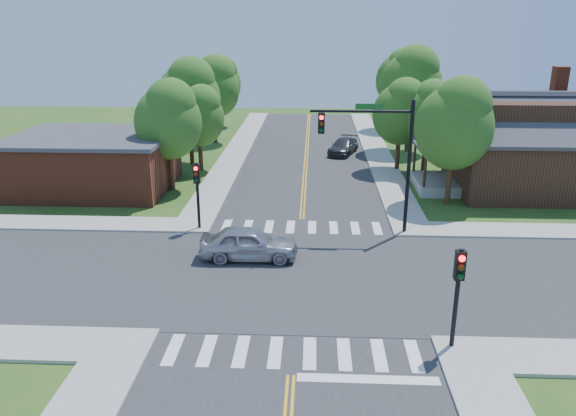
# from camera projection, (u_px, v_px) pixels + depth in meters

# --- Properties ---
(ground) EXTENTS (100.00, 100.00, 0.00)m
(ground) POSITION_uv_depth(u_px,v_px,m) (298.00, 276.00, 25.40)
(ground) COLOR #275219
(ground) RESTS_ON ground
(road_ns) EXTENTS (10.00, 90.00, 0.04)m
(road_ns) POSITION_uv_depth(u_px,v_px,m) (298.00, 276.00, 25.39)
(road_ns) COLOR #2D2D30
(road_ns) RESTS_ON ground
(road_ew) EXTENTS (90.00, 10.00, 0.04)m
(road_ew) POSITION_uv_depth(u_px,v_px,m) (298.00, 276.00, 25.39)
(road_ew) COLOR #2D2D30
(road_ew) RESTS_ON ground
(intersection_patch) EXTENTS (10.20, 10.20, 0.06)m
(intersection_patch) POSITION_uv_depth(u_px,v_px,m) (298.00, 276.00, 25.40)
(intersection_patch) COLOR #2D2D30
(intersection_patch) RESTS_ON ground
(sidewalk_ne) EXTENTS (40.00, 40.00, 0.14)m
(sidewalk_ne) POSITION_uv_depth(u_px,v_px,m) (528.00, 182.00, 39.63)
(sidewalk_ne) COLOR #9E9B93
(sidewalk_ne) RESTS_ON ground
(sidewalk_nw) EXTENTS (40.00, 40.00, 0.14)m
(sidewalk_nw) POSITION_uv_depth(u_px,v_px,m) (89.00, 177.00, 41.05)
(sidewalk_nw) COLOR #9E9B93
(sidewalk_nw) RESTS_ON ground
(crosswalk_north) EXTENTS (8.85, 2.00, 0.01)m
(crosswalk_north) POSITION_uv_depth(u_px,v_px,m) (301.00, 227.00, 31.25)
(crosswalk_north) COLOR white
(crosswalk_north) RESTS_ON ground
(crosswalk_south) EXTENTS (8.85, 2.00, 0.01)m
(crosswalk_south) POSITION_uv_depth(u_px,v_px,m) (292.00, 353.00, 19.52)
(crosswalk_south) COLOR white
(crosswalk_south) RESTS_ON ground
(centerline) EXTENTS (0.30, 90.00, 0.01)m
(centerline) POSITION_uv_depth(u_px,v_px,m) (298.00, 275.00, 25.38)
(centerline) COLOR gold
(centerline) RESTS_ON ground
(stop_bar) EXTENTS (4.60, 0.45, 0.09)m
(stop_bar) POSITION_uv_depth(u_px,v_px,m) (368.00, 380.00, 18.10)
(stop_bar) COLOR white
(stop_bar) RESTS_ON ground
(signal_mast_ne) EXTENTS (5.30, 0.42, 7.20)m
(signal_mast_ne) POSITION_uv_depth(u_px,v_px,m) (377.00, 145.00, 28.95)
(signal_mast_ne) COLOR black
(signal_mast_ne) RESTS_ON ground
(signal_pole_se) EXTENTS (0.34, 0.42, 3.80)m
(signal_pole_se) POSITION_uv_depth(u_px,v_px,m) (459.00, 281.00, 18.97)
(signal_pole_se) COLOR black
(signal_pole_se) RESTS_ON ground
(signal_pole_nw) EXTENTS (0.34, 0.42, 3.80)m
(signal_pole_nw) POSITION_uv_depth(u_px,v_px,m) (197.00, 184.00, 30.07)
(signal_pole_nw) COLOR black
(signal_pole_nw) RESTS_ON ground
(house_ne) EXTENTS (13.05, 8.80, 7.11)m
(house_ne) POSITION_uv_depth(u_px,v_px,m) (533.00, 142.00, 37.12)
(house_ne) COLOR black
(house_ne) RESTS_ON ground
(building_nw) EXTENTS (10.40, 8.40, 3.73)m
(building_nw) POSITION_uv_depth(u_px,v_px,m) (94.00, 162.00, 37.91)
(building_nw) COLOR brown
(building_nw) RESTS_ON ground
(tree_e_a) EXTENTS (4.69, 4.45, 7.97)m
(tree_e_a) POSITION_uv_depth(u_px,v_px,m) (456.00, 122.00, 33.50)
(tree_e_a) COLOR #382314
(tree_e_a) RESTS_ON ground
(tree_e_b) EXTENTS (4.13, 3.92, 7.02)m
(tree_e_b) POSITION_uv_depth(u_px,v_px,m) (429.00, 112.00, 40.83)
(tree_e_b) COLOR #382314
(tree_e_b) RESTS_ON ground
(tree_e_c) EXTENTS (5.34, 5.08, 9.08)m
(tree_e_c) POSITION_uv_depth(u_px,v_px,m) (412.00, 82.00, 47.29)
(tree_e_c) COLOR #382314
(tree_e_c) RESTS_ON ground
(tree_e_d) EXTENTS (4.91, 4.67, 8.35)m
(tree_e_d) POSITION_uv_depth(u_px,v_px,m) (401.00, 77.00, 56.71)
(tree_e_d) COLOR #382314
(tree_e_d) RESTS_ON ground
(tree_w_a) EXTENTS (4.42, 4.20, 7.51)m
(tree_w_a) POSITION_uv_depth(u_px,v_px,m) (169.00, 118.00, 36.64)
(tree_w_a) COLOR #382314
(tree_w_a) RESTS_ON ground
(tree_w_b) EXTENTS (4.96, 4.71, 8.44)m
(tree_w_b) POSITION_uv_depth(u_px,v_px,m) (189.00, 94.00, 43.08)
(tree_w_b) COLOR #382314
(tree_w_b) RESTS_ON ground
(tree_w_c) EXTENTS (4.75, 4.51, 8.08)m
(tree_w_c) POSITION_uv_depth(u_px,v_px,m) (214.00, 85.00, 50.95)
(tree_w_c) COLOR #382314
(tree_w_c) RESTS_ON ground
(tree_w_d) EXTENTS (4.36, 4.14, 7.41)m
(tree_w_d) POSITION_uv_depth(u_px,v_px,m) (221.00, 80.00, 59.11)
(tree_w_d) COLOR #382314
(tree_w_d) RESTS_ON ground
(tree_house) EXTENTS (4.14, 3.93, 7.04)m
(tree_house) POSITION_uv_depth(u_px,v_px,m) (402.00, 110.00, 41.59)
(tree_house) COLOR #382314
(tree_house) RESTS_ON ground
(tree_bldg) EXTENTS (3.85, 3.66, 6.54)m
(tree_bldg) POSITION_uv_depth(u_px,v_px,m) (199.00, 114.00, 41.78)
(tree_bldg) COLOR #382314
(tree_bldg) RESTS_ON ground
(car_silver) EXTENTS (2.06, 4.77, 1.60)m
(car_silver) POSITION_uv_depth(u_px,v_px,m) (249.00, 244.00, 26.94)
(car_silver) COLOR #AEB0B6
(car_silver) RESTS_ON ground
(car_dgrey) EXTENTS (4.46, 5.52, 1.29)m
(car_dgrey) POSITION_uv_depth(u_px,v_px,m) (343.00, 147.00, 47.96)
(car_dgrey) COLOR #303235
(car_dgrey) RESTS_ON ground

